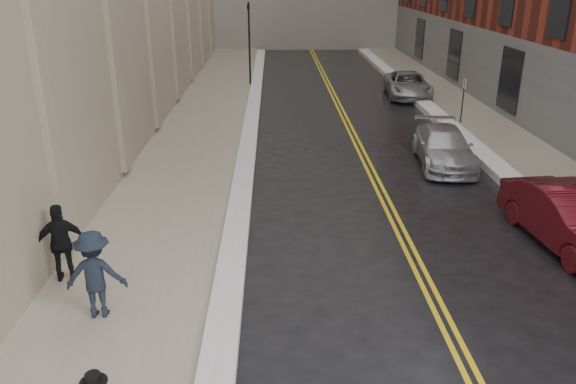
{
  "coord_description": "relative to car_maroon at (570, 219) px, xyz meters",
  "views": [
    {
      "loc": [
        -1.11,
        -6.2,
        6.97
      ],
      "look_at": [
        -0.76,
        7.39,
        1.6
      ],
      "focal_mm": 35.0,
      "sensor_mm": 36.0,
      "label": 1
    }
  ],
  "objects": [
    {
      "name": "sidewalk_left",
      "position": [
        -11.3,
        8.72,
        -0.72
      ],
      "size": [
        4.0,
        64.0,
        0.15
      ],
      "primitive_type": "cube",
      "color": "gray",
      "rests_on": "ground"
    },
    {
      "name": "sidewalk_right",
      "position": [
        2.2,
        8.72,
        -0.72
      ],
      "size": [
        3.0,
        64.0,
        0.15
      ],
      "primitive_type": "cube",
      "color": "gray",
      "rests_on": "ground"
    },
    {
      "name": "lane_stripe_a",
      "position": [
        -4.42,
        8.72,
        -0.79
      ],
      "size": [
        0.12,
        64.0,
        0.01
      ],
      "primitive_type": "cube",
      "color": "gold",
      "rests_on": "ground"
    },
    {
      "name": "lane_stripe_b",
      "position": [
        -4.18,
        8.72,
        -0.79
      ],
      "size": [
        0.12,
        64.0,
        0.01
      ],
      "primitive_type": "cube",
      "color": "gold",
      "rests_on": "ground"
    },
    {
      "name": "snow_ridge_left",
      "position": [
        -9.0,
        8.72,
        -0.67
      ],
      "size": [
        0.7,
        60.8,
        0.26
      ],
      "primitive_type": "cube",
      "color": "white",
      "rests_on": "ground"
    },
    {
      "name": "snow_ridge_right",
      "position": [
        0.35,
        8.72,
        -0.65
      ],
      "size": [
        0.85,
        60.8,
        0.3
      ],
      "primitive_type": "cube",
      "color": "white",
      "rests_on": "ground"
    },
    {
      "name": "traffic_signal",
      "position": [
        -9.4,
        22.72,
        2.29
      ],
      "size": [
        0.18,
        0.15,
        5.2
      ],
      "color": "black",
      "rests_on": "ground"
    },
    {
      "name": "parking_sign_far",
      "position": [
        1.1,
        12.72,
        0.56
      ],
      "size": [
        0.06,
        0.35,
        2.23
      ],
      "color": "black",
      "rests_on": "ground"
    },
    {
      "name": "car_maroon",
      "position": [
        0.0,
        0.0,
        0.0
      ],
      "size": [
        2.19,
        4.99,
        1.59
      ],
      "primitive_type": "imported",
      "rotation": [
        0.0,
        0.0,
        0.11
      ],
      "color": "#4B0D14",
      "rests_on": "ground"
    },
    {
      "name": "car_silver_near",
      "position": [
        -1.42,
        6.95,
        -0.1
      ],
      "size": [
        2.38,
        4.94,
        1.39
      ],
      "primitive_type": "imported",
      "rotation": [
        0.0,
        0.0,
        -0.09
      ],
      "color": "#A4A5AB",
      "rests_on": "ground"
    },
    {
      "name": "car_silver_far",
      "position": [
        0.0,
        19.37,
        -0.08
      ],
      "size": [
        2.79,
        5.34,
        1.44
      ],
      "primitive_type": "imported",
      "rotation": [
        0.0,
        0.0,
        -0.08
      ],
      "color": "#9C9FA3",
      "rests_on": "ground"
    },
    {
      "name": "pedestrian_b",
      "position": [
        -11.64,
        -3.21,
        0.32
      ],
      "size": [
        1.29,
        0.8,
        1.94
      ],
      "primitive_type": "imported",
      "rotation": [
        0.0,
        0.0,
        3.21
      ],
      "color": "black",
      "rests_on": "sidewalk_left"
    },
    {
      "name": "pedestrian_c",
      "position": [
        -12.85,
        -1.7,
        0.3
      ],
      "size": [
        1.2,
        0.73,
        1.9
      ],
      "primitive_type": "imported",
      "rotation": [
        0.0,
        0.0,
        3.4
      ],
      "color": "black",
      "rests_on": "sidewalk_left"
    }
  ]
}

